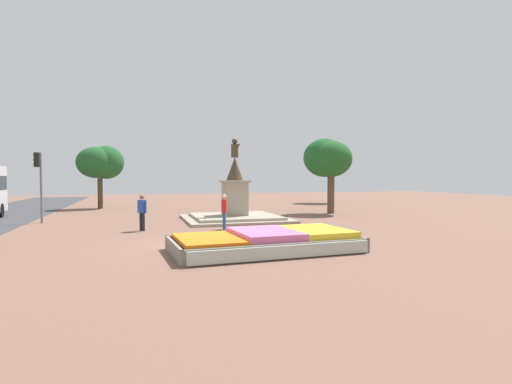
{
  "coord_description": "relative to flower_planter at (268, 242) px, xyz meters",
  "views": [
    {
      "loc": [
        -2.18,
        -14.87,
        2.56
      ],
      "look_at": [
        3.1,
        2.72,
        1.87
      ],
      "focal_mm": 28.0,
      "sensor_mm": 36.0,
      "label": 1
    }
  ],
  "objects": [
    {
      "name": "flower_planter",
      "position": [
        0.0,
        0.0,
        0.0
      ],
      "size": [
        6.58,
        3.66,
        0.71
      ],
      "color": "#38281C",
      "rests_on": "ground_plane"
    },
    {
      "name": "ground_plane",
      "position": [
        -2.17,
        1.83,
        -0.32
      ],
      "size": [
        93.02,
        93.02,
        0.0
      ],
      "primitive_type": "plane",
      "color": "brown"
    },
    {
      "name": "park_tree_far_right",
      "position": [
        8.58,
        12.41,
        3.53
      ],
      "size": [
        3.23,
        3.33,
        5.28
      ],
      "color": "brown",
      "rests_on": "ground_plane"
    },
    {
      "name": "pedestrian_with_handbag",
      "position": [
        -0.29,
        5.81,
        0.66
      ],
      "size": [
        0.37,
        0.71,
        1.73
      ],
      "color": "#264CA5",
      "rests_on": "ground_plane"
    },
    {
      "name": "pedestrian_near_planter",
      "position": [
        -4.1,
        6.59,
        0.69
      ],
      "size": [
        0.41,
        0.46,
        1.73
      ],
      "color": "black",
      "rests_on": "ground_plane"
    },
    {
      "name": "statue_monument",
      "position": [
        1.26,
        10.04,
        0.49
      ],
      "size": [
        5.94,
        5.94,
        4.85
      ],
      "color": "gray",
      "rests_on": "ground_plane"
    },
    {
      "name": "traffic_light_far_corner",
      "position": [
        -9.5,
        11.47,
        2.41
      ],
      "size": [
        0.42,
        0.3,
        3.91
      ],
      "color": "slate",
      "rests_on": "ground_plane"
    },
    {
      "name": "park_tree_behind_statue",
      "position": [
        13.99,
        22.98,
        4.17
      ],
      "size": [
        3.5,
        3.52,
        5.95
      ],
      "color": "brown",
      "rests_on": "ground_plane"
    },
    {
      "name": "park_tree_far_left",
      "position": [
        -7.04,
        21.76,
        3.48
      ],
      "size": [
        3.68,
        2.96,
        5.13
      ],
      "color": "#4C3823",
      "rests_on": "ground_plane"
    }
  ]
}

